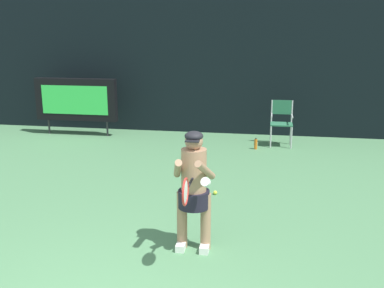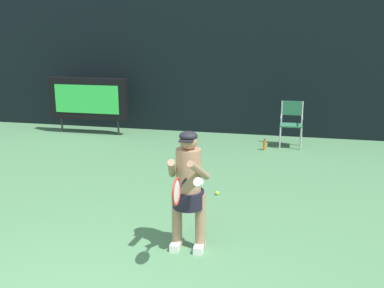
% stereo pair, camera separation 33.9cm
% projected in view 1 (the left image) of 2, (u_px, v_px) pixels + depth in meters
% --- Properties ---
extents(backdrop_screen, '(18.00, 0.12, 3.66)m').
position_uv_depth(backdrop_screen, '(214.00, 65.00, 11.56)').
color(backdrop_screen, black).
rests_on(backdrop_screen, ground).
extents(scoreboard, '(2.20, 0.21, 1.50)m').
position_uv_depth(scoreboard, '(76.00, 100.00, 11.49)').
color(scoreboard, black).
rests_on(scoreboard, ground).
extents(umpire_chair, '(0.52, 0.44, 1.08)m').
position_uv_depth(umpire_chair, '(281.00, 120.00, 10.49)').
color(umpire_chair, '#B7B7BC').
rests_on(umpire_chair, ground).
extents(water_bottle, '(0.07, 0.07, 0.27)m').
position_uv_depth(water_bottle, '(256.00, 144.00, 10.25)').
color(water_bottle, orange).
rests_on(water_bottle, ground).
extents(tennis_player, '(0.53, 0.61, 1.52)m').
position_uv_depth(tennis_player, '(194.00, 186.00, 5.36)').
color(tennis_player, white).
rests_on(tennis_player, ground).
extents(tennis_racket, '(0.03, 0.60, 0.31)m').
position_uv_depth(tennis_racket, '(186.00, 191.00, 4.78)').
color(tennis_racket, black).
extents(tennis_ball_spare, '(0.07, 0.07, 0.07)m').
position_uv_depth(tennis_ball_spare, '(215.00, 193.00, 7.39)').
color(tennis_ball_spare, '#CCDB3D').
rests_on(tennis_ball_spare, ground).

